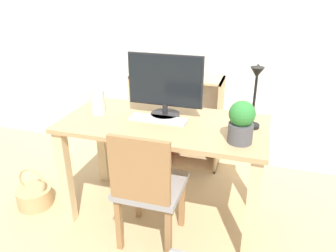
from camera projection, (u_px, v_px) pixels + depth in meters
The scene contains 11 objects.
ground_plane at pixel (164, 211), 2.46m from camera, with size 10.00×10.00×0.00m, color tan.
wall_back at pixel (197, 17), 2.75m from camera, with size 8.00×0.05×2.60m.
desk at pixel (164, 141), 2.22m from camera, with size 1.35×0.65×0.73m.
monitor at pixel (165, 83), 2.17m from camera, with size 0.51×0.20×0.42m.
keyboard at pixel (158, 119), 2.18m from camera, with size 0.38×0.12×0.02m.
vase at pixel (97, 101), 2.25m from camera, with size 0.10×0.10×0.22m.
desk_lamp at pixel (255, 92), 1.93m from camera, with size 0.10×0.19×0.41m.
potted_plant at pixel (241, 122), 1.84m from camera, with size 0.15×0.15×0.25m.
chair at pixel (148, 186), 1.99m from camera, with size 0.40×0.40×0.83m.
bookshelf at pixel (161, 124), 3.05m from camera, with size 0.80×0.28×0.83m.
basket at pixel (35, 196), 2.50m from camera, with size 0.26×0.26×0.32m.
Camera 1 is at (0.60, -1.89, 1.59)m, focal length 35.00 mm.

